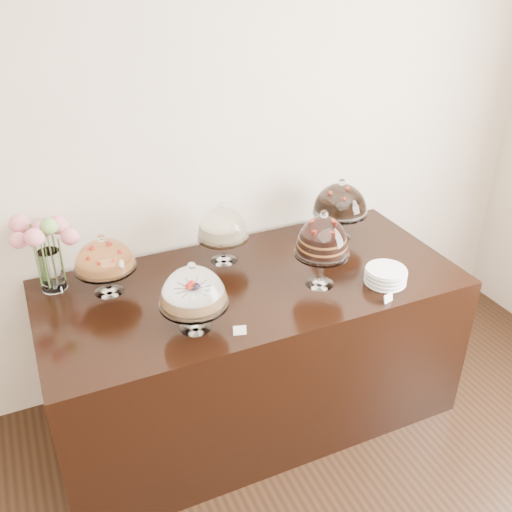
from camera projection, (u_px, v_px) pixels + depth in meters
name	position (u px, v px, depth m)	size (l,w,h in m)	color
wall_back	(154.00, 148.00, 3.02)	(5.00, 0.04, 3.00)	beige
display_counter	(252.00, 349.00, 3.21)	(2.20, 1.00, 0.90)	black
cake_stand_sugar_sponge	(193.00, 290.00, 2.54)	(0.32, 0.32, 0.35)	white
cake_stand_choco_layer	(322.00, 239.00, 2.84)	(0.28, 0.28, 0.42)	white
cake_stand_cheesecake	(222.00, 226.00, 3.08)	(0.28, 0.28, 0.35)	white
cake_stand_dark_choco	(340.00, 201.00, 3.31)	(0.32, 0.32, 0.37)	white
cake_stand_fruit_tart	(104.00, 257.00, 2.81)	(0.31, 0.31, 0.33)	white
flower_vase	(45.00, 244.00, 2.82)	(0.32, 0.31, 0.42)	white
plate_stack	(386.00, 276.00, 2.96)	(0.21, 0.21, 0.08)	white
price_card_left	(240.00, 330.00, 2.59)	(0.06, 0.01, 0.04)	white
price_card_right	(388.00, 298.00, 2.82)	(0.06, 0.01, 0.04)	white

